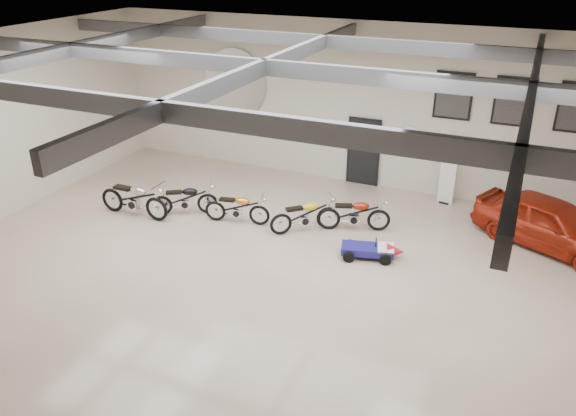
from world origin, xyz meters
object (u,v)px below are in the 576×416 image
at_px(banner_stand, 448,176).
at_px(vintage_car, 551,223).
at_px(motorcycle_black, 184,199).
at_px(motorcycle_gold, 237,207).
at_px(motorcycle_red, 354,213).
at_px(go_kart, 373,247).
at_px(motorcycle_yellow, 304,215).
at_px(motorcycle_silver, 133,198).

xyz_separation_m(banner_stand, vintage_car, (2.81, -1.59, -0.21)).
height_order(motorcycle_black, vintage_car, vintage_car).
distance_m(motorcycle_gold, motorcycle_red, 3.18).
distance_m(motorcycle_gold, go_kart, 3.96).
distance_m(motorcycle_black, motorcycle_red, 4.78).
xyz_separation_m(motorcycle_gold, motorcycle_yellow, (1.87, 0.29, 0.02)).
bearing_deg(go_kart, motorcycle_gold, 159.96).
xyz_separation_m(motorcycle_yellow, motorcycle_red, (1.19, 0.59, 0.01)).
height_order(motorcycle_black, motorcycle_red, motorcycle_red).
bearing_deg(go_kart, banner_stand, 59.61).
bearing_deg(motorcycle_gold, motorcycle_silver, -176.04).
relative_size(motorcycle_black, motorcycle_yellow, 0.99).
bearing_deg(motorcycle_yellow, motorcycle_silver, 151.12).
xyz_separation_m(motorcycle_silver, motorcycle_black, (1.23, 0.67, -0.09)).
height_order(banner_stand, motorcycle_silver, banner_stand).
bearing_deg(motorcycle_yellow, motorcycle_black, 144.91).
xyz_separation_m(motorcycle_silver, go_kart, (6.79, 0.44, -0.28)).
bearing_deg(go_kart, vintage_car, 15.99).
distance_m(banner_stand, motorcycle_silver, 9.01).
bearing_deg(go_kart, motorcycle_yellow, 148.02).
bearing_deg(motorcycle_yellow, banner_stand, 4.78).
relative_size(banner_stand, motorcycle_gold, 0.95).
height_order(banner_stand, motorcycle_red, banner_stand).
bearing_deg(motorcycle_gold, go_kart, -16.34).
xyz_separation_m(motorcycle_red, vintage_car, (4.77, 1.13, 0.15)).
distance_m(motorcycle_red, go_kart, 1.52).
relative_size(banner_stand, motorcycle_red, 0.90).
relative_size(motorcycle_yellow, motorcycle_red, 0.98).
bearing_deg(banner_stand, motorcycle_silver, -140.52).
xyz_separation_m(motorcycle_black, motorcycle_gold, (1.62, 0.11, -0.01)).
bearing_deg(motorcycle_red, motorcycle_black, 171.71).
bearing_deg(motorcycle_red, motorcycle_gold, 175.75).
xyz_separation_m(motorcycle_yellow, vintage_car, (5.96, 1.72, 0.16)).
height_order(go_kart, vintage_car, vintage_car).
xyz_separation_m(banner_stand, motorcycle_silver, (-7.87, -4.39, -0.29)).
bearing_deg(motorcycle_red, banner_stand, 34.01).
bearing_deg(motorcycle_red, motorcycle_silver, 175.44).
distance_m(motorcycle_silver, motorcycle_black, 1.41).
height_order(banner_stand, motorcycle_black, banner_stand).
bearing_deg(motorcycle_silver, motorcycle_gold, 15.20).
xyz_separation_m(motorcycle_silver, motorcycle_gold, (2.85, 0.78, -0.10)).
distance_m(motorcycle_black, motorcycle_yellow, 3.51).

